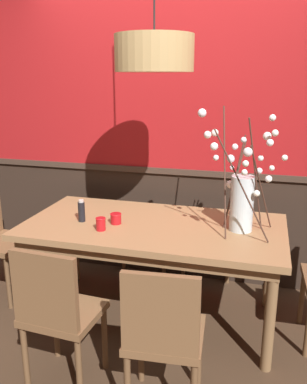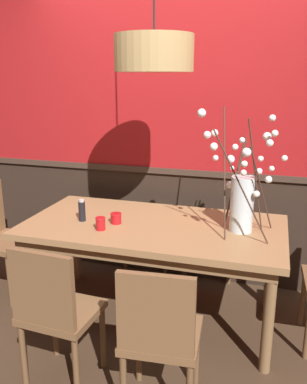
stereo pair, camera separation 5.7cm
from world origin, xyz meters
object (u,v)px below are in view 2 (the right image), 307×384
Objects in this scene: candle_holder_nearer_center at (116,218)px; condiment_bottle at (82,211)px; candle_holder_nearer_edge at (101,224)px; chair_far_side_left at (151,210)px; chair_near_side_right at (160,334)px; dining_table at (153,234)px; pendant_lamp at (154,53)px; chair_near_side_left at (55,309)px; vase_with_blossoms at (241,198)px; chair_far_side_right at (212,216)px.

condiment_bottle reaches higher than candle_holder_nearer_center.
candle_holder_nearer_edge reaches higher than candle_holder_nearer_center.
candle_holder_nearer_edge is at bearing -32.62° from condiment_bottle.
candle_holder_nearer_edge is (-0.05, -0.15, 0.01)m from candle_holder_nearer_center.
condiment_bottle is at bearing -175.61° from candle_holder_nearer_center.
chair_far_side_left is 5.80× the size of condiment_bottle.
chair_near_side_right is 1.21m from condiment_bottle.
condiment_bottle is (-0.52, -0.09, 0.16)m from dining_table.
pendant_lamp reaches higher than chair_near_side_right.
candle_holder_nearer_center is (0.06, 0.79, 0.28)m from chair_near_side_left.
chair_near_side_left is at bearing 175.69° from chair_near_side_right.
chair_near_side_left is 1.38m from vase_with_blossoms.
candle_holder_nearer_edge reaches higher than dining_table.
pendant_lamp is at bearing 108.55° from chair_near_side_right.
dining_table is 2.07× the size of chair_near_side_right.
dining_table is at bearing 108.57° from chair_near_side_right.
vase_with_blossoms is (0.32, -0.87, 0.45)m from chair_far_side_right.
chair_near_side_left is (-0.33, -0.86, -0.16)m from dining_table.
condiment_bottle reaches higher than chair_near_side_left.
chair_near_side_right is 1.66m from pendant_lamp.
chair_far_side_left reaches higher than chair_far_side_right.
vase_with_blossoms is at bearing 6.01° from condiment_bottle.
dining_table is 0.30m from candle_holder_nearer_center.
chair_near_side_left is at bearing -109.24° from chair_far_side_right.
candle_holder_nearer_edge is at bearing 89.22° from chair_near_side_left.
condiment_bottle is 0.15× the size of pendant_lamp.
chair_near_side_left is 0.70m from candle_holder_nearer_edge.
chair_far_side_left is (-0.60, 1.82, 0.02)m from chair_near_side_right.
chair_near_side_left is 1.00× the size of chair_near_side_right.
vase_with_blossoms is 10.14× the size of candle_holder_nearer_center.
dining_table is 0.96m from chair_far_side_right.
condiment_bottle is (-0.26, -0.02, 0.04)m from candle_holder_nearer_center.
chair_near_side_left is 0.94× the size of chair_far_side_left.
pendant_lamp is at bearing -71.74° from chair_far_side_left.
chair_near_side_right is at bearing -71.60° from chair_far_side_left.
chair_far_side_left is at bearing 179.25° from chair_far_side_right.
dining_table is 0.55m from condiment_bottle.
dining_table is at bearing 69.21° from chair_near_side_left.
candle_holder_nearer_edge is (-0.02, -1.13, 0.27)m from chair_far_side_left.
pendant_lamp reaches higher than condiment_bottle.
pendant_lamp reaches higher than chair_far_side_left.
vase_with_blossoms is at bearing 2.91° from dining_table.
candle_holder_nearer_edge is at bearing -157.73° from pendant_lamp.
candle_holder_nearer_edge is at bearing -164.91° from vase_with_blossoms.
chair_far_side_right is 1.81m from chair_near_side_right.
chair_near_side_left is 1.08× the size of vase_with_blossoms.
chair_far_side_right reaches higher than candle_holder_nearer_center.
chair_near_side_left is 1.65m from pendant_lamp.
candle_holder_nearer_center is (-0.55, -0.97, 0.25)m from chair_far_side_right.
pendant_lamp is (0.34, 0.14, 1.12)m from candle_holder_nearer_edge.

